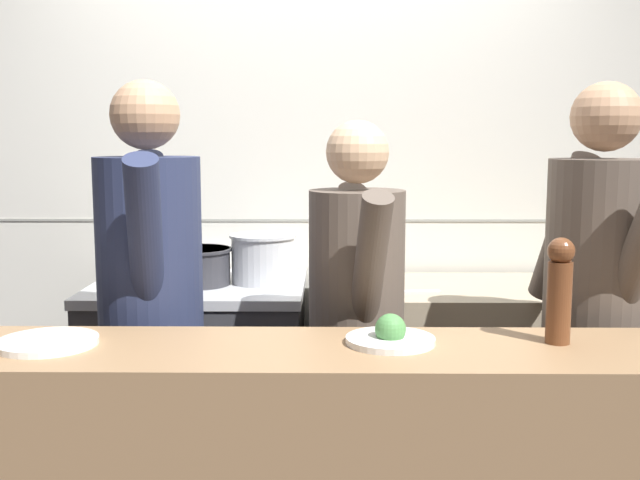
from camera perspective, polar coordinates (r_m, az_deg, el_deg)
wall_back_tiled at (r=3.55m, az=-0.86°, el=3.98°), size 8.00×0.06×2.60m
oven_range at (r=3.36m, az=-9.08°, el=-10.96°), size 0.90×0.71×0.92m
prep_counter at (r=3.36m, az=10.58°, el=-11.14°), size 1.29×0.65×0.91m
stock_pot at (r=3.33m, az=-13.63°, el=-1.42°), size 0.28×0.28×0.18m
sauce_pot at (r=3.20m, az=-9.26°, el=-1.90°), size 0.28×0.28×0.16m
braising_pot at (r=3.21m, az=-4.38°, el=-1.31°), size 0.28×0.28×0.21m
chefs_knife at (r=3.07m, az=5.30°, el=-3.90°), size 0.35×0.07×0.02m
plated_dish_main at (r=2.21m, az=-20.04°, el=-7.32°), size 0.27×0.27×0.02m
plated_dish_appetiser at (r=2.11m, az=5.38°, el=-7.30°), size 0.25×0.25×0.09m
pepper_mill at (r=2.17m, az=17.78°, el=-3.52°), size 0.07×0.07×0.30m
chef_head_cook at (r=2.61m, az=-12.74°, el=-5.17°), size 0.41×0.76×1.72m
chef_sous at (r=2.58m, az=2.79°, el=-6.80°), size 0.37×0.70×1.59m
chef_line at (r=2.68m, az=20.30°, el=-5.19°), size 0.44×0.74×1.72m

